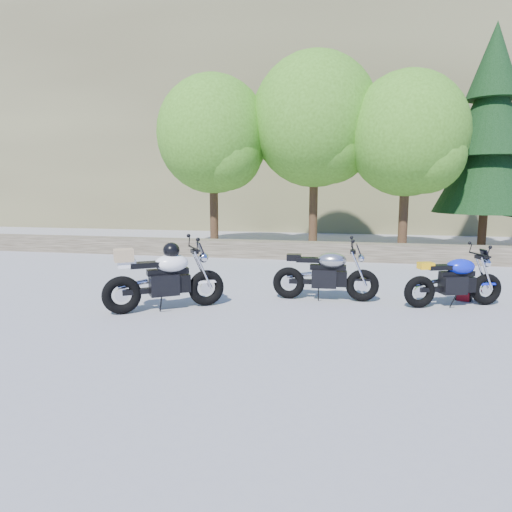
{
  "coord_description": "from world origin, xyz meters",
  "views": [
    {
      "loc": [
        1.94,
        -7.62,
        2.1
      ],
      "look_at": [
        0.2,
        1.0,
        0.75
      ],
      "focal_mm": 32.0,
      "sensor_mm": 36.0,
      "label": 1
    }
  ],
  "objects_px": {
    "silver_bike": "(326,275)",
    "white_bike": "(164,277)",
    "backpack": "(464,291)",
    "blue_bike": "(455,281)"
  },
  "relations": [
    {
      "from": "blue_bike",
      "to": "silver_bike",
      "type": "bearing_deg",
      "value": 159.67
    },
    {
      "from": "white_bike",
      "to": "backpack",
      "type": "relative_size",
      "value": 4.85
    },
    {
      "from": "blue_bike",
      "to": "white_bike",
      "type": "bearing_deg",
      "value": 173.78
    },
    {
      "from": "white_bike",
      "to": "blue_bike",
      "type": "height_order",
      "value": "white_bike"
    },
    {
      "from": "white_bike",
      "to": "blue_bike",
      "type": "xyz_separation_m",
      "value": [
        4.9,
        1.23,
        -0.12
      ]
    },
    {
      "from": "silver_bike",
      "to": "white_bike",
      "type": "height_order",
      "value": "white_bike"
    },
    {
      "from": "silver_bike",
      "to": "backpack",
      "type": "xyz_separation_m",
      "value": [
        2.53,
        0.5,
        -0.3
      ]
    },
    {
      "from": "silver_bike",
      "to": "backpack",
      "type": "bearing_deg",
      "value": 9.41
    },
    {
      "from": "backpack",
      "to": "blue_bike",
      "type": "bearing_deg",
      "value": -99.01
    },
    {
      "from": "white_bike",
      "to": "backpack",
      "type": "bearing_deg",
      "value": -15.15
    }
  ]
}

